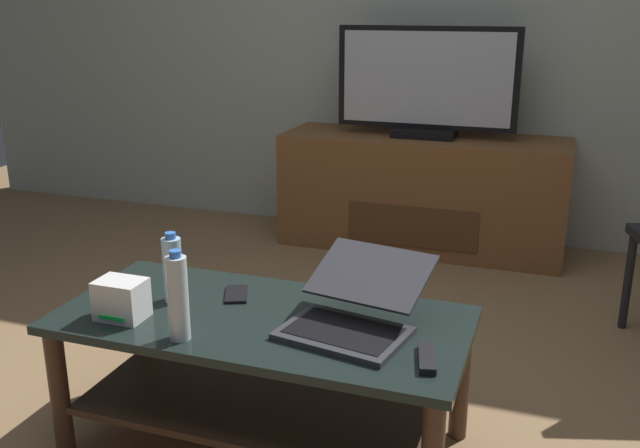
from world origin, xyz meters
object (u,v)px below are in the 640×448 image
at_px(television, 426,85).
at_px(cell_phone, 236,294).
at_px(laptop, 355,309).
at_px(water_bottle_near, 178,298).
at_px(router_box, 121,299).
at_px(water_bottle_far, 173,269).
at_px(coffee_table, 263,357).
at_px(tv_remote, 427,358).
at_px(media_cabinet, 422,192).

distance_m(television, cell_phone, 2.05).
bearing_deg(laptop, water_bottle_near, -151.98).
bearing_deg(router_box, cell_phone, 46.79).
bearing_deg(water_bottle_far, router_box, -115.57).
height_order(coffee_table, router_box, router_box).
bearing_deg(water_bottle_far, laptop, 0.41).
relative_size(laptop, water_bottle_near, 1.77).
xyz_separation_m(coffee_table, tv_remote, (0.54, -0.12, 0.15)).
distance_m(water_bottle_near, water_bottle_far, 0.28).
bearing_deg(television, water_bottle_far, -100.72).
height_order(television, cell_phone, television).
relative_size(coffee_table, cell_phone, 9.04).
height_order(router_box, cell_phone, router_box).
height_order(media_cabinet, laptop, media_cabinet).
xyz_separation_m(laptop, water_bottle_far, (-0.61, -0.00, 0.05)).
bearing_deg(media_cabinet, coffee_table, -92.11).
height_order(media_cabinet, water_bottle_far, water_bottle_far).
distance_m(media_cabinet, tv_remote, 2.28).
bearing_deg(laptop, tv_remote, -29.70).
relative_size(water_bottle_far, cell_phone, 1.65).
relative_size(water_bottle_far, tv_remote, 1.44).
bearing_deg(cell_phone, water_bottle_near, -116.02).
distance_m(coffee_table, media_cabinet, 2.11).
relative_size(coffee_table, media_cabinet, 0.79).
distance_m(water_bottle_near, cell_phone, 0.36).
distance_m(television, router_box, 2.33).
relative_size(television, tv_remote, 6.25).
xyz_separation_m(media_cabinet, laptop, (0.21, -2.09, 0.19)).
xyz_separation_m(router_box, cell_phone, (0.25, 0.27, -0.06)).
distance_m(laptop, water_bottle_far, 0.61).
xyz_separation_m(laptop, router_box, (-0.69, -0.17, 0.00)).
relative_size(media_cabinet, television, 1.61).
bearing_deg(television, water_bottle_near, -95.82).
xyz_separation_m(media_cabinet, router_box, (-0.47, -2.26, 0.19)).
relative_size(laptop, cell_phone, 3.39).
bearing_deg(cell_phone, coffee_table, -62.65).
bearing_deg(water_bottle_near, cell_phone, 87.59).
xyz_separation_m(television, laptop, (0.21, -2.07, -0.43)).
bearing_deg(television, router_box, -101.92).
xyz_separation_m(coffee_table, cell_phone, (-0.14, 0.12, 0.14)).
bearing_deg(router_box, water_bottle_near, -15.47).
height_order(laptop, water_bottle_far, water_bottle_far).
bearing_deg(coffee_table, media_cabinet, 87.89).
bearing_deg(coffee_table, cell_phone, 140.96).
height_order(laptop, water_bottle_near, water_bottle_near).
bearing_deg(coffee_table, router_box, -158.99).
relative_size(coffee_table, tv_remote, 7.91).
relative_size(water_bottle_near, tv_remote, 1.68).
distance_m(media_cabinet, router_box, 2.32).
distance_m(television, water_bottle_near, 2.35).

